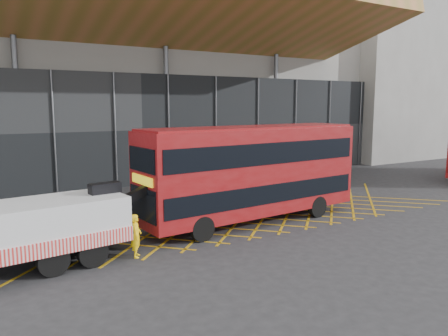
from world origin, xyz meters
TOP-DOWN VIEW (x-y plane):
  - ground_plane at (0.00, 0.00)m, footprint 120.00×120.00m
  - road_markings at (4.00, 0.00)m, footprint 24.76×7.16m
  - construction_building at (1.92, 18.40)m, footprint 55.00×23.97m
  - east_building at (32.00, 16.00)m, footprint 15.00×12.00m
  - bus_towed at (3.07, -1.10)m, footprint 11.87×3.70m
  - worker at (-3.57, -3.05)m, footprint 0.61×0.72m

SIDE VIEW (x-z plane):
  - ground_plane at x=0.00m, z-range 0.00..0.00m
  - road_markings at x=4.00m, z-range 0.00..0.01m
  - worker at x=-3.57m, z-range 0.00..1.67m
  - bus_towed at x=3.07m, z-range 0.26..5.02m
  - construction_building at x=1.92m, z-range -0.02..17.98m
  - east_building at x=32.00m, z-range 0.00..20.00m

